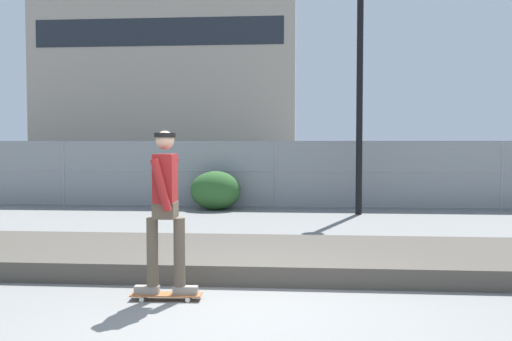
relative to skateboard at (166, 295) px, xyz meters
name	(u,v)px	position (x,y,z in m)	size (l,w,h in m)	color
ground_plane	(235,311)	(0.84, -0.37, -0.06)	(120.00, 120.00, 0.00)	slate
gravel_berm	(253,257)	(0.84, 1.83, 0.07)	(11.16, 2.46, 0.26)	#4C473F
skateboard	(166,295)	(0.00, 0.00, 0.00)	(0.81, 0.24, 0.07)	#9E5B33
skater	(165,201)	(0.00, 0.00, 1.07)	(0.72, 0.59, 1.85)	gray
chain_fence	(276,174)	(0.84, 9.04, 0.88)	(24.07, 0.06, 1.85)	gray
street_lamp	(360,56)	(2.97, 7.91, 3.90)	(0.44, 0.44, 6.29)	black
parked_car_near	(139,172)	(-3.74, 11.61, 0.78)	(4.41, 1.98, 1.66)	black
parked_car_mid	(327,173)	(2.37, 11.82, 0.78)	(4.43, 2.01, 1.66)	#B7BABF
library_building	(171,66)	(-11.42, 48.93, 9.50)	(24.79, 10.53, 19.12)	#9E9384
shrub_left	(216,190)	(-0.75, 8.57, 0.46)	(1.35, 1.10, 1.04)	#2D5B28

